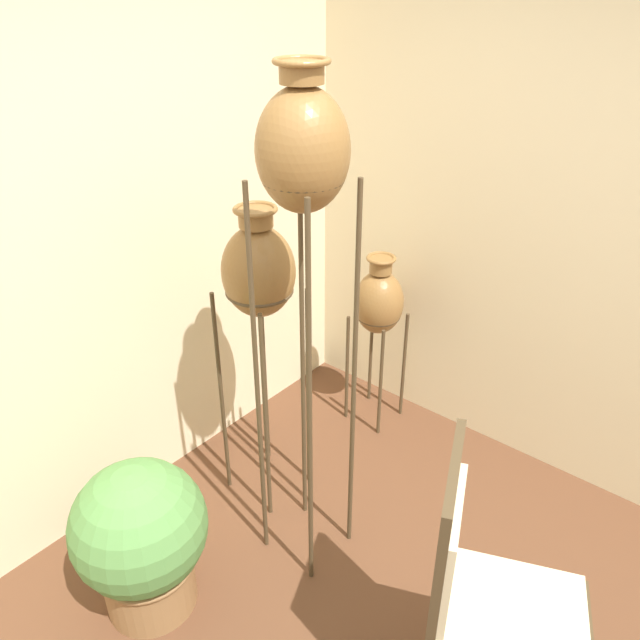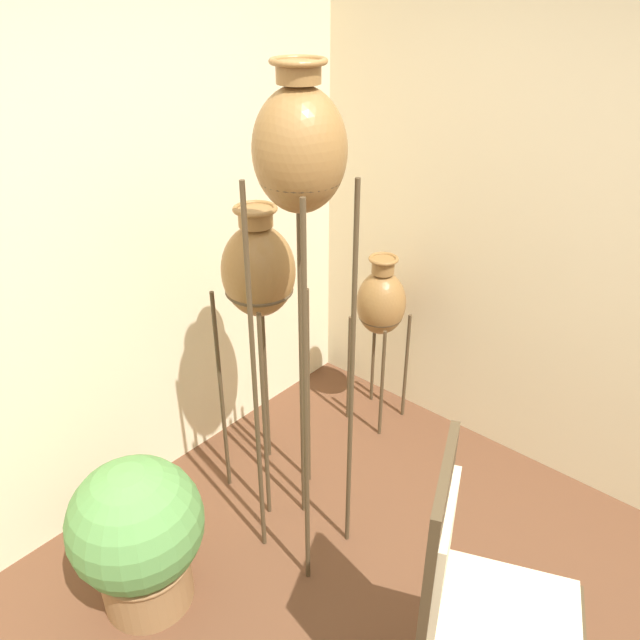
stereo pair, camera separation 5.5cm
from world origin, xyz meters
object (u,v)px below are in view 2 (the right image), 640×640
object	(u,v)px
vase_stand_short	(381,304)
chair	(477,593)
vase_stand_tall	(300,165)
vase_stand_medium	(259,274)
potted_plant	(138,534)

from	to	relation	value
vase_stand_short	chair	bearing A→B (deg)	-133.47
vase_stand_tall	chair	bearing A→B (deg)	-102.16
vase_stand_medium	vase_stand_short	distance (m)	0.92
vase_stand_medium	potted_plant	size ratio (longest dim) A/B	2.13
chair	vase_stand_medium	bearing A→B (deg)	51.31
vase_stand_short	vase_stand_tall	bearing A→B (deg)	-161.86
vase_stand_short	potted_plant	xyz separation A→B (m)	(-1.63, -0.02, -0.38)
vase_stand_short	chair	size ratio (longest dim) A/B	0.93
vase_stand_medium	potted_plant	distance (m)	1.17
vase_stand_tall	potted_plant	bearing A→B (deg)	155.38
chair	potted_plant	bearing A→B (deg)	87.34
vase_stand_short	chair	distance (m)	1.71
vase_stand_tall	vase_stand_medium	distance (m)	0.73
chair	vase_stand_tall	bearing A→B (deg)	54.47
vase_stand_medium	chair	world-z (taller)	vase_stand_medium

